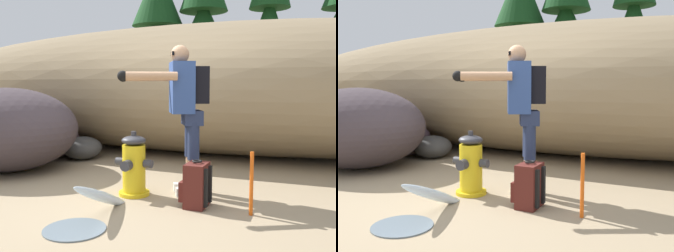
{
  "view_description": "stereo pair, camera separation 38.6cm",
  "coord_description": "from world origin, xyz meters",
  "views": [
    {
      "loc": [
        1.88,
        -3.47,
        1.2
      ],
      "look_at": [
        0.32,
        0.47,
        0.75
      ],
      "focal_mm": 40.17,
      "sensor_mm": 36.0,
      "label": 1
    },
    {
      "loc": [
        2.24,
        -3.31,
        1.2
      ],
      "look_at": [
        0.32,
        0.47,
        0.75
      ],
      "focal_mm": 40.17,
      "sensor_mm": 36.0,
      "label": 2
    }
  ],
  "objects": [
    {
      "name": "boulder_large",
      "position": [
        -2.18,
        0.61,
        0.59
      ],
      "size": [
        2.41,
        2.3,
        1.18
      ],
      "primitive_type": "ellipsoid",
      "rotation": [
        0.0,
        0.0,
        5.02
      ],
      "color": "#3B3136",
      "rests_on": "ground_plane"
    },
    {
      "name": "boulder_mid",
      "position": [
        -2.25,
        1.65,
        0.29
      ],
      "size": [
        1.24,
        1.25,
        0.58
      ],
      "primitive_type": "ellipsoid",
      "rotation": [
        0.0,
        0.0,
        4.19
      ],
      "color": "#3E2F37",
      "rests_on": "ground_plane"
    },
    {
      "name": "ground_plane",
      "position": [
        0.0,
        0.0,
        -0.02
      ],
      "size": [
        56.0,
        56.0,
        0.04
      ],
      "primitive_type": "cube",
      "color": "#998466"
    },
    {
      "name": "hydrant_water_jet",
      "position": [
        0.04,
        -0.58,
        0.12
      ],
      "size": [
        0.53,
        1.22,
        0.51
      ],
      "color": "silver",
      "rests_on": "ground_plane"
    },
    {
      "name": "utility_worker",
      "position": [
        0.52,
        0.43,
        1.04
      ],
      "size": [
        1.04,
        0.8,
        1.64
      ],
      "rotation": [
        0.0,
        0.0,
        -2.66
      ],
      "color": "beige",
      "rests_on": "ground_plane"
    },
    {
      "name": "dirt_embankment",
      "position": [
        0.0,
        3.15,
        1.15
      ],
      "size": [
        14.62,
        3.2,
        2.3
      ],
      "primitive_type": "ellipsoid",
      "color": "#897556",
      "rests_on": "ground_plane"
    },
    {
      "name": "boulder_outlier",
      "position": [
        -3.03,
        1.57,
        0.32
      ],
      "size": [
        1.12,
        1.09,
        0.65
      ],
      "primitive_type": "ellipsoid",
      "rotation": [
        0.0,
        0.0,
        1.41
      ],
      "color": "#38362E",
      "rests_on": "ground_plane"
    },
    {
      "name": "pine_tree_center",
      "position": [
        0.33,
        9.57,
        3.31
      ],
      "size": [
        2.06,
        2.06,
        6.38
      ],
      "color": "#47331E",
      "rests_on": "ground_plane"
    },
    {
      "name": "pine_tree_left",
      "position": [
        -1.88,
        9.38,
        3.37
      ],
      "size": [
        2.58,
        2.58,
        6.1
      ],
      "color": "#47331E",
      "rests_on": "ground_plane"
    },
    {
      "name": "spare_backpack",
      "position": [
        0.8,
        0.04,
        0.22
      ],
      "size": [
        0.29,
        0.3,
        0.47
      ],
      "rotation": [
        0.0,
        0.0,
        3.15
      ],
      "color": "#511E19",
      "rests_on": "ground_plane"
    },
    {
      "name": "fire_hydrant",
      "position": [
        0.04,
        0.17,
        0.32
      ],
      "size": [
        0.43,
        0.39,
        0.71
      ],
      "color": "gold",
      "rests_on": "ground_plane"
    },
    {
      "name": "pine_tree_far_left",
      "position": [
        -3.56,
        9.28,
        2.98
      ],
      "size": [
        2.85,
        2.85,
        5.56
      ],
      "color": "#47331E",
      "rests_on": "ground_plane"
    },
    {
      "name": "boulder_small",
      "position": [
        -1.69,
        1.71,
        0.19
      ],
      "size": [
        0.86,
        0.88,
        0.37
      ],
      "primitive_type": "ellipsoid",
      "rotation": [
        0.0,
        0.0,
        0.41
      ],
      "color": "#3E3D3C",
      "rests_on": "ground_plane"
    },
    {
      "name": "survey_stake",
      "position": [
        1.35,
        -0.02,
        0.3
      ],
      "size": [
        0.04,
        0.04,
        0.6
      ],
      "primitive_type": "cylinder",
      "color": "#E55914",
      "rests_on": "ground_plane"
    }
  ]
}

